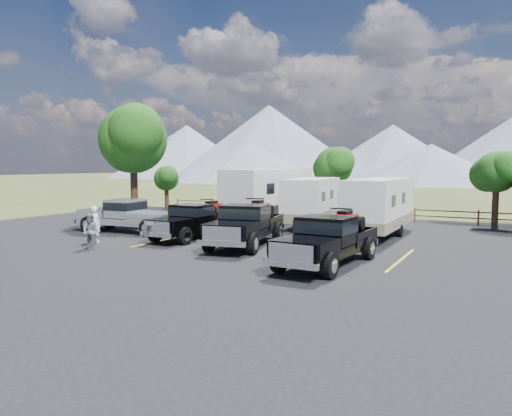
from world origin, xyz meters
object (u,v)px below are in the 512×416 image
at_px(trailer_center, 312,201).
at_px(trailer_right, 379,206).
at_px(tree_big_nw, 133,139).
at_px(person_a, 95,224).
at_px(rig_center, 247,223).
at_px(person_b, 91,231).
at_px(trailer_left, 268,194).
at_px(rig_right, 328,239).
at_px(pickup_silver, 128,215).
at_px(rig_left, 194,220).

xyz_separation_m(trailer_center, trailer_right, (4.87, -2.55, 0.06)).
bearing_deg(tree_big_nw, trailer_center, 18.95).
xyz_separation_m(trailer_center, person_a, (-7.27, -11.23, -0.67)).
bearing_deg(rig_center, trailer_right, 40.89).
bearing_deg(trailer_center, person_b, -122.32).
xyz_separation_m(trailer_left, trailer_right, (8.34, -3.34, -0.24)).
xyz_separation_m(rig_right, person_b, (-10.96, -1.58, -0.20)).
bearing_deg(rig_right, tree_big_nw, 158.83).
bearing_deg(rig_center, rig_right, -37.96).
relative_size(rig_right, person_a, 3.58).
height_order(tree_big_nw, pickup_silver, tree_big_nw).
bearing_deg(rig_right, trailer_center, 117.54).
bearing_deg(trailer_center, rig_right, -73.50).
bearing_deg(trailer_left, trailer_center, -9.55).
height_order(trailer_left, person_b, trailer_left).
bearing_deg(pickup_silver, rig_center, 78.02).
xyz_separation_m(rig_left, pickup_silver, (-4.73, 0.16, 0.02)).
relative_size(rig_left, rig_right, 0.93).
bearing_deg(pickup_silver, rig_left, 82.96).
distance_m(trailer_right, pickup_silver, 14.19).
distance_m(tree_big_nw, trailer_right, 16.58).
height_order(rig_right, trailer_left, trailer_left).
relative_size(rig_left, pickup_silver, 0.94).
bearing_deg(person_a, rig_center, -158.88).
bearing_deg(person_b, pickup_silver, 106.56).
xyz_separation_m(tree_big_nw, trailer_left, (7.72, 4.63, -3.68)).
bearing_deg(person_a, tree_big_nw, -60.83).
bearing_deg(rig_left, tree_big_nw, 154.12).
bearing_deg(rig_right, pickup_silver, 168.09).
xyz_separation_m(trailer_right, person_b, (-10.77, -10.30, -0.81)).
height_order(rig_left, rig_right, rig_right).
bearing_deg(person_b, person_a, 121.37).
xyz_separation_m(rig_left, trailer_left, (0.18, 8.54, 0.90)).
distance_m(trailer_center, trailer_right, 5.50).
distance_m(rig_right, pickup_silver, 13.93).
distance_m(rig_right, person_a, 12.32).
bearing_deg(tree_big_nw, person_a, -62.03).
bearing_deg(rig_center, trailer_left, 100.00).
distance_m(person_a, person_b, 2.12).
distance_m(rig_center, rig_right, 5.72).
distance_m(trailer_left, trailer_center, 3.57).
height_order(rig_left, trailer_left, trailer_left).
relative_size(rig_center, person_a, 3.80).
bearing_deg(trailer_left, rig_left, -87.98).
height_order(trailer_left, trailer_right, trailer_left).
relative_size(rig_left, trailer_left, 0.59).
distance_m(tree_big_nw, person_a, 9.57).
relative_size(trailer_right, pickup_silver, 1.38).
relative_size(trailer_left, person_a, 5.67).
height_order(tree_big_nw, rig_right, tree_big_nw).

